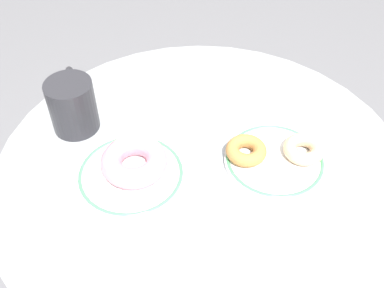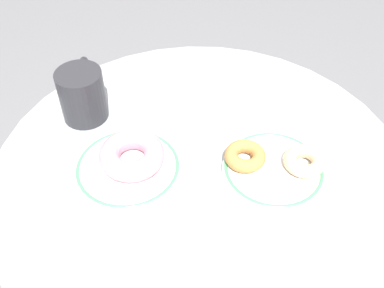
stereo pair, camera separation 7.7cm
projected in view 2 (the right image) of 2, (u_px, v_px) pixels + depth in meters
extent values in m
cylinder|color=#999EA3|center=(201.00, 169.00, 0.78)|extent=(0.70, 0.70, 0.02)
cylinder|color=#999EA3|center=(199.00, 274.00, 1.04)|extent=(0.06, 0.06, 0.70)
cylinder|color=white|center=(128.00, 168.00, 0.76)|extent=(0.18, 0.18, 0.01)
torus|color=#4C9E66|center=(128.00, 167.00, 0.76)|extent=(0.17, 0.17, 0.01)
cylinder|color=white|center=(273.00, 168.00, 0.76)|extent=(0.17, 0.17, 0.01)
torus|color=#4C9E66|center=(273.00, 167.00, 0.76)|extent=(0.16, 0.16, 0.01)
torus|color=pink|center=(132.00, 155.00, 0.75)|extent=(0.14, 0.14, 0.03)
torus|color=#E0B789|center=(304.00, 161.00, 0.75)|extent=(0.10, 0.10, 0.02)
torus|color=#BC7F42|center=(245.00, 156.00, 0.76)|extent=(0.07, 0.07, 0.02)
cube|color=white|center=(138.00, 273.00, 0.63)|extent=(0.13, 0.14, 0.01)
cylinder|color=#28282D|center=(82.00, 95.00, 0.83)|extent=(0.08, 0.08, 0.10)
torus|color=#28282D|center=(85.00, 77.00, 0.86)|extent=(0.02, 0.08, 0.07)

